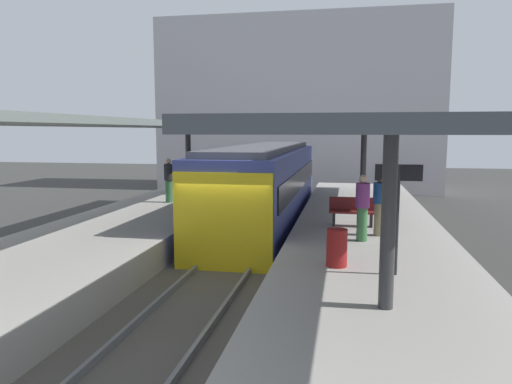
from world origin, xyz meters
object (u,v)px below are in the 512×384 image
object	(u,v)px
platform_sign	(398,194)
passenger_far_end	(380,204)
commuter_train	(265,186)
platform_bench	(353,211)
litter_bin	(337,248)
passenger_near_bench	(362,207)
passenger_mid_platform	(169,180)

from	to	relation	value
platform_sign	passenger_far_end	xyz separation A→B (m)	(-0.09, 3.66, -0.75)
commuter_train	platform_bench	bearing A→B (deg)	-48.65
platform_sign	litter_bin	bearing A→B (deg)	161.17
litter_bin	platform_bench	bearing A→B (deg)	85.33
commuter_train	passenger_near_bench	xyz separation A→B (m)	(3.55, -5.79, 0.18)
platform_bench	passenger_mid_platform	world-z (taller)	passenger_mid_platform
passenger_near_bench	litter_bin	bearing A→B (deg)	-103.25
passenger_mid_platform	passenger_far_end	world-z (taller)	passenger_mid_platform
passenger_far_end	passenger_near_bench	bearing A→B (deg)	-122.59
passenger_mid_platform	litter_bin	bearing A→B (deg)	-49.59
passenger_mid_platform	passenger_far_end	xyz separation A→B (m)	(7.89, -4.75, -0.04)
litter_bin	platform_sign	bearing A→B (deg)	-18.83
passenger_mid_platform	passenger_near_bench	bearing A→B (deg)	-36.57
platform_bench	passenger_near_bench	bearing A→B (deg)	-83.66
passenger_mid_platform	passenger_far_end	size ratio (longest dim) A/B	1.05
commuter_train	platform_sign	distance (m)	9.67
commuter_train	litter_bin	xyz separation A→B (m)	(2.96, -8.30, -0.33)
litter_bin	passenger_far_end	world-z (taller)	passenger_far_end
commuter_train	platform_bench	size ratio (longest dim) A/B	9.39
passenger_near_bench	platform_bench	bearing A→B (deg)	96.34
platform_sign	litter_bin	xyz separation A→B (m)	(-1.16, 0.40, -1.22)
passenger_mid_platform	commuter_train	bearing A→B (deg)	4.32
commuter_train	platform_bench	world-z (taller)	commuter_train
passenger_far_end	litter_bin	bearing A→B (deg)	-108.17
commuter_train	passenger_far_end	world-z (taller)	commuter_train
passenger_mid_platform	passenger_far_end	distance (m)	9.21
platform_bench	passenger_mid_platform	distance (m)	8.00
commuter_train	passenger_mid_platform	world-z (taller)	commuter_train
litter_bin	passenger_far_end	distance (m)	3.46
platform_bench	passenger_far_end	distance (m)	1.49
commuter_train	passenger_mid_platform	xyz separation A→B (m)	(-3.85, -0.29, 0.19)
commuter_train	litter_bin	bearing A→B (deg)	-70.36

